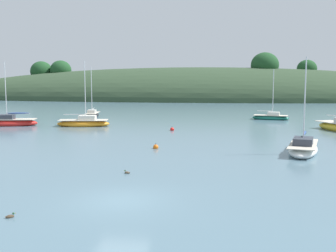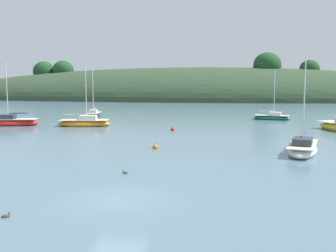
{
  "view_description": "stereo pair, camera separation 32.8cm",
  "coord_description": "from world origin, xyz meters",
  "px_view_note": "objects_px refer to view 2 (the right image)",
  "views": [
    {
      "loc": [
        4.25,
        -18.36,
        5.74
      ],
      "look_at": [
        0.0,
        20.0,
        1.2
      ],
      "focal_mm": 43.82,
      "sensor_mm": 36.0,
      "label": 1
    },
    {
      "loc": [
        4.57,
        -18.33,
        5.74
      ],
      "look_at": [
        0.0,
        20.0,
        1.2
      ],
      "focal_mm": 43.82,
      "sensor_mm": 36.0,
      "label": 2
    }
  ],
  "objects_px": {
    "sailboat_teal_outer": "(85,123)",
    "duck_trailing": "(125,172)",
    "mooring_buoy_inner": "(155,147)",
    "duck_lead": "(6,216)",
    "sailboat_red_portside": "(94,115)",
    "sailboat_navy_dinghy": "(303,148)",
    "mooring_buoy_outer": "(173,129)",
    "sailboat_grey_yawl": "(11,122)",
    "sailboat_blue_center": "(272,117)"
  },
  "relations": [
    {
      "from": "sailboat_grey_yawl",
      "to": "sailboat_teal_outer",
      "type": "relative_size",
      "value": 0.99
    },
    {
      "from": "sailboat_blue_center",
      "to": "mooring_buoy_inner",
      "type": "height_order",
      "value": "sailboat_blue_center"
    },
    {
      "from": "sailboat_teal_outer",
      "to": "duck_lead",
      "type": "relative_size",
      "value": 20.92
    },
    {
      "from": "sailboat_grey_yawl",
      "to": "duck_lead",
      "type": "relative_size",
      "value": 20.71
    },
    {
      "from": "sailboat_teal_outer",
      "to": "duck_trailing",
      "type": "relative_size",
      "value": 19.11
    },
    {
      "from": "duck_trailing",
      "to": "sailboat_teal_outer",
      "type": "bearing_deg",
      "value": 113.65
    },
    {
      "from": "sailboat_red_portside",
      "to": "sailboat_navy_dinghy",
      "type": "relative_size",
      "value": 1.0
    },
    {
      "from": "mooring_buoy_outer",
      "to": "duck_trailing",
      "type": "bearing_deg",
      "value": -91.88
    },
    {
      "from": "sailboat_blue_center",
      "to": "mooring_buoy_outer",
      "type": "height_order",
      "value": "sailboat_blue_center"
    },
    {
      "from": "sailboat_teal_outer",
      "to": "mooring_buoy_outer",
      "type": "height_order",
      "value": "sailboat_teal_outer"
    },
    {
      "from": "sailboat_red_portside",
      "to": "sailboat_blue_center",
      "type": "xyz_separation_m",
      "value": [
        25.77,
        -1.08,
        -0.01
      ]
    },
    {
      "from": "mooring_buoy_inner",
      "to": "duck_trailing",
      "type": "bearing_deg",
      "value": -93.22
    },
    {
      "from": "sailboat_grey_yawl",
      "to": "mooring_buoy_outer",
      "type": "bearing_deg",
      "value": -7.07
    },
    {
      "from": "duck_lead",
      "to": "duck_trailing",
      "type": "xyz_separation_m",
      "value": [
        3.16,
        8.3,
        0.0
      ]
    },
    {
      "from": "sailboat_navy_dinghy",
      "to": "mooring_buoy_inner",
      "type": "relative_size",
      "value": 13.93
    },
    {
      "from": "sailboat_grey_yawl",
      "to": "mooring_buoy_inner",
      "type": "distance_m",
      "value": 24.41
    },
    {
      "from": "sailboat_navy_dinghy",
      "to": "mooring_buoy_outer",
      "type": "height_order",
      "value": "sailboat_navy_dinghy"
    },
    {
      "from": "sailboat_teal_outer",
      "to": "mooring_buoy_inner",
      "type": "xyz_separation_m",
      "value": [
        10.77,
        -14.59,
        -0.26
      ]
    },
    {
      "from": "sailboat_grey_yawl",
      "to": "mooring_buoy_outer",
      "type": "distance_m",
      "value": 20.22
    },
    {
      "from": "mooring_buoy_outer",
      "to": "sailboat_grey_yawl",
      "type": "bearing_deg",
      "value": 172.93
    },
    {
      "from": "duck_lead",
      "to": "sailboat_red_portside",
      "type": "bearing_deg",
      "value": 102.39
    },
    {
      "from": "sailboat_navy_dinghy",
      "to": "sailboat_blue_center",
      "type": "relative_size",
      "value": 1.06
    },
    {
      "from": "sailboat_blue_center",
      "to": "mooring_buoy_outer",
      "type": "relative_size",
      "value": 13.15
    },
    {
      "from": "sailboat_navy_dinghy",
      "to": "duck_lead",
      "type": "xyz_separation_m",
      "value": [
        -15.18,
        -16.34,
        -0.33
      ]
    },
    {
      "from": "duck_lead",
      "to": "duck_trailing",
      "type": "relative_size",
      "value": 0.91
    },
    {
      "from": "sailboat_teal_outer",
      "to": "mooring_buoy_outer",
      "type": "bearing_deg",
      "value": -14.91
    },
    {
      "from": "sailboat_teal_outer",
      "to": "mooring_buoy_outer",
      "type": "relative_size",
      "value": 14.76
    },
    {
      "from": "sailboat_grey_yawl",
      "to": "sailboat_teal_outer",
      "type": "distance_m",
      "value": 9.12
    },
    {
      "from": "sailboat_grey_yawl",
      "to": "sailboat_navy_dinghy",
      "type": "bearing_deg",
      "value": -25.51
    },
    {
      "from": "sailboat_red_portside",
      "to": "sailboat_blue_center",
      "type": "bearing_deg",
      "value": -2.41
    },
    {
      "from": "sailboat_navy_dinghy",
      "to": "duck_trailing",
      "type": "height_order",
      "value": "sailboat_navy_dinghy"
    },
    {
      "from": "sailboat_teal_outer",
      "to": "duck_lead",
      "type": "height_order",
      "value": "sailboat_teal_outer"
    },
    {
      "from": "mooring_buoy_inner",
      "to": "duck_trailing",
      "type": "distance_m",
      "value": 8.89
    },
    {
      "from": "sailboat_red_portside",
      "to": "sailboat_blue_center",
      "type": "distance_m",
      "value": 25.79
    },
    {
      "from": "sailboat_teal_outer",
      "to": "mooring_buoy_outer",
      "type": "distance_m",
      "value": 11.33
    },
    {
      "from": "sailboat_red_portside",
      "to": "mooring_buoy_outer",
      "type": "distance_m",
      "value": 19.66
    },
    {
      "from": "sailboat_red_portside",
      "to": "duck_trailing",
      "type": "xyz_separation_m",
      "value": [
        12.67,
        -34.98,
        -0.28
      ]
    },
    {
      "from": "sailboat_red_portside",
      "to": "sailboat_navy_dinghy",
      "type": "distance_m",
      "value": 36.54
    },
    {
      "from": "duck_lead",
      "to": "mooring_buoy_inner",
      "type": "bearing_deg",
      "value": 77.97
    },
    {
      "from": "sailboat_teal_outer",
      "to": "duck_lead",
      "type": "bearing_deg",
      "value": -77.37
    },
    {
      "from": "sailboat_navy_dinghy",
      "to": "duck_lead",
      "type": "bearing_deg",
      "value": -132.9
    },
    {
      "from": "sailboat_grey_yawl",
      "to": "duck_trailing",
      "type": "distance_m",
      "value": 30.11
    },
    {
      "from": "sailboat_teal_outer",
      "to": "duck_lead",
      "type": "xyz_separation_m",
      "value": [
        7.11,
        -31.75,
        -0.33
      ]
    },
    {
      "from": "sailboat_navy_dinghy",
      "to": "sailboat_blue_center",
      "type": "distance_m",
      "value": 25.88
    },
    {
      "from": "sailboat_teal_outer",
      "to": "sailboat_red_portside",
      "type": "bearing_deg",
      "value": 101.74
    },
    {
      "from": "sailboat_grey_yawl",
      "to": "sailboat_navy_dinghy",
      "type": "height_order",
      "value": "sailboat_grey_yawl"
    },
    {
      "from": "mooring_buoy_inner",
      "to": "duck_trailing",
      "type": "xyz_separation_m",
      "value": [
        -0.5,
        -8.87,
        -0.07
      ]
    },
    {
      "from": "sailboat_grey_yawl",
      "to": "mooring_buoy_outer",
      "type": "height_order",
      "value": "sailboat_grey_yawl"
    },
    {
      "from": "sailboat_red_portside",
      "to": "sailboat_teal_outer",
      "type": "bearing_deg",
      "value": -78.26
    },
    {
      "from": "sailboat_red_portside",
      "to": "mooring_buoy_outer",
      "type": "relative_size",
      "value": 13.93
    }
  ]
}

